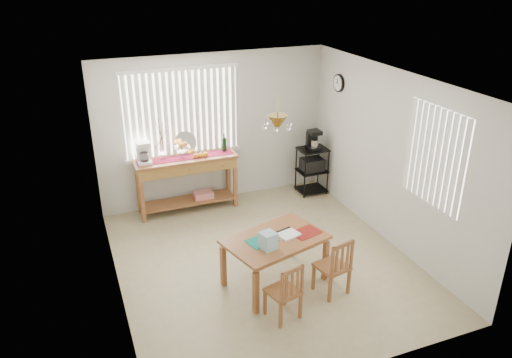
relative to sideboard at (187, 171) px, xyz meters
name	(u,v)px	position (x,y,z in m)	size (l,w,h in m)	color
ground	(264,262)	(0.57, -1.99, -0.72)	(4.00, 4.50, 0.01)	tan
room_shell	(264,151)	(0.58, -1.98, 0.97)	(4.20, 4.70, 2.70)	beige
sideboard	(187,171)	(0.00, 0.00, 0.00)	(1.70, 0.48, 0.96)	brown
sideboard_items	(168,151)	(-0.29, 0.02, 0.39)	(1.61, 0.41, 0.73)	maroon
wire_cart	(312,166)	(2.27, -0.16, -0.20)	(0.51, 0.40, 0.86)	black
cart_items	(313,140)	(2.27, -0.15, 0.31)	(0.20, 0.24, 0.35)	black
dining_table	(275,243)	(0.52, -2.50, -0.12)	(1.44, 1.13, 0.68)	brown
table_items	(273,239)	(0.43, -2.64, 0.04)	(1.06, 0.48, 0.22)	#15776D
chair_left	(285,292)	(0.34, -3.21, -0.34)	(0.43, 0.43, 0.76)	brown
chair_right	(334,267)	(1.13, -2.99, -0.32)	(0.44, 0.44, 0.81)	brown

